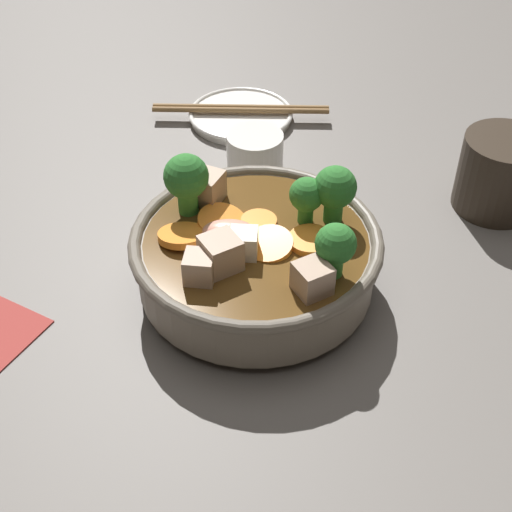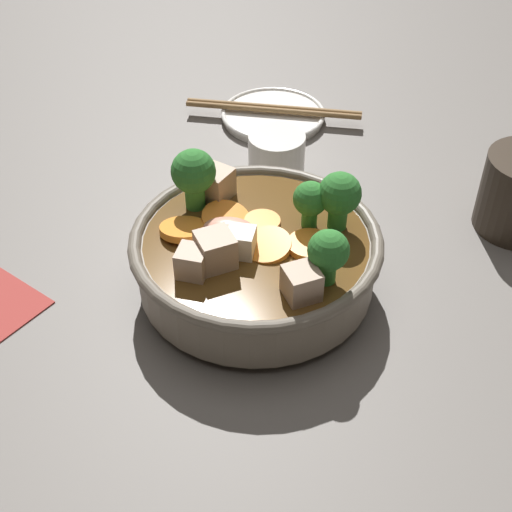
{
  "view_description": "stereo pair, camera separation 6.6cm",
  "coord_description": "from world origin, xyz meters",
  "px_view_note": "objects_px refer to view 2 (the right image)",
  "views": [
    {
      "loc": [
        0.05,
        -0.49,
        0.47
      ],
      "look_at": [
        0.0,
        0.0,
        0.04
      ],
      "focal_mm": 50.0,
      "sensor_mm": 36.0,
      "label": 1
    },
    {
      "loc": [
        0.12,
        -0.48,
        0.47
      ],
      "look_at": [
        0.0,
        0.0,
        0.04
      ],
      "focal_mm": 50.0,
      "sensor_mm": 36.0,
      "label": 2
    }
  ],
  "objects_px": {
    "chopsticks_pair": "(273,109)",
    "tea_cup": "(276,157)",
    "stirfry_bowl": "(256,252)",
    "side_saucer": "(273,115)"
  },
  "relations": [
    {
      "from": "stirfry_bowl",
      "to": "tea_cup",
      "type": "relative_size",
      "value": 3.63
    },
    {
      "from": "stirfry_bowl",
      "to": "side_saucer",
      "type": "bearing_deg",
      "value": 99.88
    },
    {
      "from": "side_saucer",
      "to": "chopsticks_pair",
      "type": "height_order",
      "value": "chopsticks_pair"
    },
    {
      "from": "stirfry_bowl",
      "to": "side_saucer",
      "type": "distance_m",
      "value": 0.32
    },
    {
      "from": "chopsticks_pair",
      "to": "tea_cup",
      "type": "bearing_deg",
      "value": -75.73
    },
    {
      "from": "stirfry_bowl",
      "to": "side_saucer",
      "type": "relative_size",
      "value": 1.73
    },
    {
      "from": "side_saucer",
      "to": "chopsticks_pair",
      "type": "xyz_separation_m",
      "value": [
        0.0,
        0.0,
        0.01
      ]
    },
    {
      "from": "stirfry_bowl",
      "to": "tea_cup",
      "type": "bearing_deg",
      "value": 96.72
    },
    {
      "from": "stirfry_bowl",
      "to": "chopsticks_pair",
      "type": "distance_m",
      "value": 0.32
    },
    {
      "from": "tea_cup",
      "to": "chopsticks_pair",
      "type": "bearing_deg",
      "value": 104.27
    }
  ]
}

